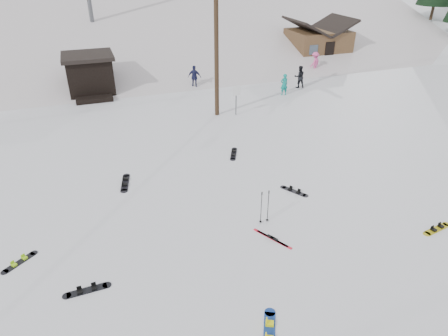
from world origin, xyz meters
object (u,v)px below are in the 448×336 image
object	(u,v)px
cabin	(318,44)
utility_pole	(216,37)
hero_snowboard	(269,332)
hero_skis	(272,238)

from	to	relation	value
cabin	utility_pole	bearing A→B (deg)	-142.44
hero_snowboard	cabin	bearing A→B (deg)	-6.44
hero_snowboard	utility_pole	bearing A→B (deg)	13.10
utility_pole	cabin	distance (m)	16.71
utility_pole	hero_skis	distance (m)	13.18
cabin	hero_snowboard	size ratio (longest dim) A/B	3.54
utility_pole	cabin	world-z (taller)	utility_pole
utility_pole	hero_snowboard	xyz separation A→B (m)	(-3.82, -15.71, -4.65)
utility_pole	hero_skis	world-z (taller)	utility_pole
hero_skis	utility_pole	bearing A→B (deg)	52.28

